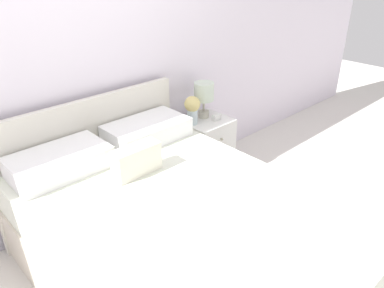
{
  "coord_description": "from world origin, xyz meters",
  "views": [
    {
      "loc": [
        -1.14,
        -2.35,
        1.88
      ],
      "look_at": [
        0.52,
        -0.57,
        0.63
      ],
      "focal_mm": 35.0,
      "sensor_mm": 36.0,
      "label": 1
    }
  ],
  "objects_px": {
    "bed": "(175,236)",
    "alarm_clock": "(216,117)",
    "table_lamp": "(204,94)",
    "flower_vase": "(192,108)",
    "nightstand": "(206,147)"
  },
  "relations": [
    {
      "from": "bed",
      "to": "alarm_clock",
      "type": "distance_m",
      "value": 1.33
    },
    {
      "from": "table_lamp",
      "to": "flower_vase",
      "type": "relative_size",
      "value": 1.29
    },
    {
      "from": "nightstand",
      "to": "bed",
      "type": "bearing_deg",
      "value": -143.4
    },
    {
      "from": "bed",
      "to": "alarm_clock",
      "type": "relative_size",
      "value": 26.54
    },
    {
      "from": "table_lamp",
      "to": "flower_vase",
      "type": "height_order",
      "value": "table_lamp"
    },
    {
      "from": "bed",
      "to": "nightstand",
      "type": "xyz_separation_m",
      "value": [
        1.03,
        0.77,
        -0.05
      ]
    },
    {
      "from": "bed",
      "to": "nightstand",
      "type": "height_order",
      "value": "bed"
    },
    {
      "from": "bed",
      "to": "table_lamp",
      "type": "bearing_deg",
      "value": 38.12
    },
    {
      "from": "nightstand",
      "to": "flower_vase",
      "type": "xyz_separation_m",
      "value": [
        -0.15,
        0.03,
        0.42
      ]
    },
    {
      "from": "nightstand",
      "to": "alarm_clock",
      "type": "xyz_separation_m",
      "value": [
        0.06,
        -0.06,
        0.31
      ]
    },
    {
      "from": "nightstand",
      "to": "table_lamp",
      "type": "height_order",
      "value": "table_lamp"
    },
    {
      "from": "bed",
      "to": "nightstand",
      "type": "distance_m",
      "value": 1.29
    },
    {
      "from": "flower_vase",
      "to": "alarm_clock",
      "type": "distance_m",
      "value": 0.25
    },
    {
      "from": "nightstand",
      "to": "table_lamp",
      "type": "distance_m",
      "value": 0.5
    },
    {
      "from": "nightstand",
      "to": "flower_vase",
      "type": "height_order",
      "value": "flower_vase"
    }
  ]
}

